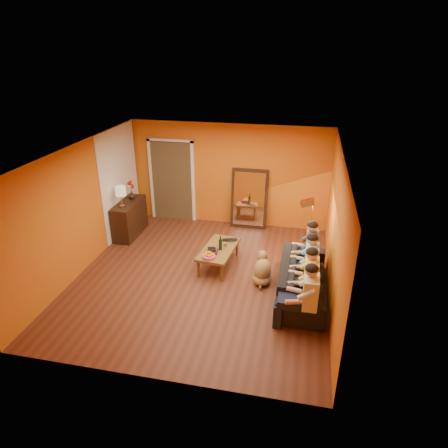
% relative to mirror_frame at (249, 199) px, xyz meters
% --- Properties ---
extents(room_shell, '(5.00, 5.50, 2.60)m').
position_rel_mirror_frame_xyz_m(room_shell, '(-0.55, -2.26, 0.54)').
color(room_shell, brown).
rests_on(room_shell, ground).
extents(white_accent, '(0.02, 1.90, 2.58)m').
position_rel_mirror_frame_xyz_m(white_accent, '(-3.04, -0.88, 0.54)').
color(white_accent, white).
rests_on(white_accent, wall_left).
extents(doorway_recess, '(1.06, 0.30, 2.10)m').
position_rel_mirror_frame_xyz_m(doorway_recess, '(-2.05, 0.20, 0.29)').
color(doorway_recess, '#3F2D19').
rests_on(doorway_recess, floor).
extents(door_jamb_left, '(0.08, 0.06, 2.20)m').
position_rel_mirror_frame_xyz_m(door_jamb_left, '(-2.62, 0.08, 0.29)').
color(door_jamb_left, white).
rests_on(door_jamb_left, wall_back).
extents(door_jamb_right, '(0.08, 0.06, 2.20)m').
position_rel_mirror_frame_xyz_m(door_jamb_right, '(-1.48, 0.08, 0.29)').
color(door_jamb_right, white).
rests_on(door_jamb_right, wall_back).
extents(door_header, '(1.22, 0.06, 0.08)m').
position_rel_mirror_frame_xyz_m(door_header, '(-2.05, 0.08, 1.36)').
color(door_header, white).
rests_on(door_header, wall_back).
extents(mirror_frame, '(0.92, 0.27, 1.51)m').
position_rel_mirror_frame_xyz_m(mirror_frame, '(0.00, 0.00, 0.00)').
color(mirror_frame, black).
rests_on(mirror_frame, floor).
extents(mirror_glass, '(0.78, 0.21, 1.35)m').
position_rel_mirror_frame_xyz_m(mirror_glass, '(0.00, -0.04, 0.00)').
color(mirror_glass, white).
rests_on(mirror_glass, mirror_frame).
extents(sideboard, '(0.44, 1.18, 0.85)m').
position_rel_mirror_frame_xyz_m(sideboard, '(-2.79, -1.08, -0.34)').
color(sideboard, black).
rests_on(sideboard, floor).
extents(table_lamp, '(0.24, 0.24, 0.51)m').
position_rel_mirror_frame_xyz_m(table_lamp, '(-2.79, -1.38, 0.34)').
color(table_lamp, beige).
rests_on(table_lamp, sideboard).
extents(sofa, '(2.19, 0.86, 0.64)m').
position_rel_mirror_frame_xyz_m(sofa, '(1.45, -2.79, -0.44)').
color(sofa, black).
rests_on(sofa, floor).
extents(coffee_table, '(0.74, 1.28, 0.42)m').
position_rel_mirror_frame_xyz_m(coffee_table, '(-0.32, -2.11, -0.55)').
color(coffee_table, brown).
rests_on(coffee_table, floor).
extents(floor_lamp, '(0.31, 0.25, 1.44)m').
position_rel_mirror_frame_xyz_m(floor_lamp, '(1.55, -1.56, -0.04)').
color(floor_lamp, '#C77C3A').
rests_on(floor_lamp, floor).
extents(dog, '(0.53, 0.65, 0.66)m').
position_rel_mirror_frame_xyz_m(dog, '(0.67, -2.57, -0.43)').
color(dog, tan).
rests_on(dog, floor).
extents(person_far_left, '(0.70, 0.44, 1.22)m').
position_rel_mirror_frame_xyz_m(person_far_left, '(1.58, -3.79, -0.15)').
color(person_far_left, silver).
rests_on(person_far_left, sofa).
extents(person_mid_left, '(0.70, 0.44, 1.22)m').
position_rel_mirror_frame_xyz_m(person_mid_left, '(1.58, -3.24, -0.15)').
color(person_mid_left, '#EACC4E').
rests_on(person_mid_left, sofa).
extents(person_mid_right, '(0.70, 0.44, 1.22)m').
position_rel_mirror_frame_xyz_m(person_mid_right, '(1.58, -2.69, -0.15)').
color(person_mid_right, '#87B9D1').
rests_on(person_mid_right, sofa).
extents(person_far_right, '(0.70, 0.44, 1.22)m').
position_rel_mirror_frame_xyz_m(person_far_right, '(1.58, -2.14, -0.15)').
color(person_far_right, '#313035').
rests_on(person_far_right, sofa).
extents(fruit_bowl, '(0.26, 0.26, 0.16)m').
position_rel_mirror_frame_xyz_m(fruit_bowl, '(-0.42, -2.56, -0.26)').
color(fruit_bowl, '#DB4D84').
rests_on(fruit_bowl, coffee_table).
extents(wine_bottle, '(0.07, 0.07, 0.31)m').
position_rel_mirror_frame_xyz_m(wine_bottle, '(-0.27, -2.16, -0.18)').
color(wine_bottle, black).
rests_on(wine_bottle, coffee_table).
extents(tumbler, '(0.11, 0.11, 0.08)m').
position_rel_mirror_frame_xyz_m(tumbler, '(-0.20, -1.99, -0.30)').
color(tumbler, '#B27F3F').
rests_on(tumbler, coffee_table).
extents(laptop, '(0.38, 0.31, 0.03)m').
position_rel_mirror_frame_xyz_m(laptop, '(-0.14, -1.76, -0.33)').
color(laptop, black).
rests_on(laptop, coffee_table).
extents(book_lower, '(0.23, 0.29, 0.03)m').
position_rel_mirror_frame_xyz_m(book_lower, '(-0.50, -2.31, -0.33)').
color(book_lower, black).
rests_on(book_lower, coffee_table).
extents(book_mid, '(0.20, 0.26, 0.02)m').
position_rel_mirror_frame_xyz_m(book_mid, '(-0.49, -2.30, -0.31)').
color(book_mid, red).
rests_on(book_mid, book_lower).
extents(book_upper, '(0.22, 0.26, 0.02)m').
position_rel_mirror_frame_xyz_m(book_upper, '(-0.50, -2.32, -0.29)').
color(book_upper, black).
rests_on(book_upper, book_mid).
extents(vase, '(0.18, 0.18, 0.19)m').
position_rel_mirror_frame_xyz_m(vase, '(-2.79, -0.83, 0.19)').
color(vase, black).
rests_on(vase, sideboard).
extents(flowers, '(0.17, 0.17, 0.48)m').
position_rel_mirror_frame_xyz_m(flowers, '(-2.79, -0.83, 0.45)').
color(flowers, red).
rests_on(flowers, vase).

